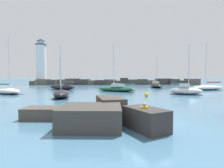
% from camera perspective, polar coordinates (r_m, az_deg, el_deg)
% --- Properties ---
extents(ground_plane, '(600.00, 600.00, 0.00)m').
position_cam_1_polar(ground_plane, '(12.75, 12.35, -11.63)').
color(ground_plane, teal).
extents(open_sea_beyond, '(400.00, 116.00, 0.01)m').
position_cam_1_polar(open_sea_beyond, '(125.26, -0.98, 1.15)').
color(open_sea_beyond, '#386684').
rests_on(open_sea_beyond, ground).
extents(breakwater_jetty, '(62.35, 6.59, 2.47)m').
position_cam_1_polar(breakwater_jetty, '(65.24, 1.31, 0.69)').
color(breakwater_jetty, brown).
rests_on(breakwater_jetty, ground).
extents(lighthouse, '(4.72, 4.72, 16.77)m').
position_cam_1_polar(lighthouse, '(69.30, -22.08, 5.96)').
color(lighthouse, gray).
rests_on(lighthouse, ground).
extents(foreground_rocks, '(19.00, 7.11, 1.48)m').
position_cam_1_polar(foreground_rocks, '(12.33, 11.48, -9.00)').
color(foreground_rocks, '#383330').
rests_on(foreground_rocks, ground).
extents(sailboat_moored_0, '(2.50, 6.54, 8.38)m').
position_cam_1_polar(sailboat_moored_0, '(48.61, 14.19, -0.43)').
color(sailboat_moored_0, black).
rests_on(sailboat_moored_0, ground).
extents(sailboat_moored_1, '(5.67, 3.89, 8.40)m').
position_cam_1_polar(sailboat_moored_1, '(32.18, 22.93, -1.92)').
color(sailboat_moored_1, silver).
rests_on(sailboat_moored_1, ground).
extents(sailboat_moored_2, '(7.57, 5.85, 7.39)m').
position_cam_1_polar(sailboat_moored_2, '(42.22, -16.04, -0.91)').
color(sailboat_moored_2, black).
rests_on(sailboat_moored_2, ground).
extents(sailboat_moored_3, '(6.15, 5.11, 10.16)m').
position_cam_1_polar(sailboat_moored_3, '(35.30, -30.78, -1.94)').
color(sailboat_moored_3, white).
rests_on(sailboat_moored_3, ground).
extents(sailboat_moored_4, '(2.88, 5.58, 7.38)m').
position_cam_1_polar(sailboat_moored_4, '(26.25, -16.25, -3.03)').
color(sailboat_moored_4, black).
rests_on(sailboat_moored_4, ground).
extents(sailboat_moored_5, '(7.76, 3.40, 10.68)m').
position_cam_1_polar(sailboat_moored_5, '(44.62, 28.76, -1.00)').
color(sailboat_moored_5, white).
rests_on(sailboat_moored_5, ground).
extents(sailboat_moored_6, '(8.34, 6.18, 9.76)m').
position_cam_1_polar(sailboat_moored_6, '(35.52, 1.46, -1.51)').
color(sailboat_moored_6, '#195138').
rests_on(sailboat_moored_6, ground).
extents(mooring_buoy_orange_near, '(0.61, 0.61, 0.81)m').
position_cam_1_polar(mooring_buoy_orange_near, '(27.04, 11.13, -3.44)').
color(mooring_buoy_orange_near, yellow).
rests_on(mooring_buoy_orange_near, ground).
extents(person_on_rocks, '(0.36, 0.22, 1.59)m').
position_cam_1_polar(person_on_rocks, '(10.31, 10.55, -9.98)').
color(person_on_rocks, '#282833').
rests_on(person_on_rocks, ground).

